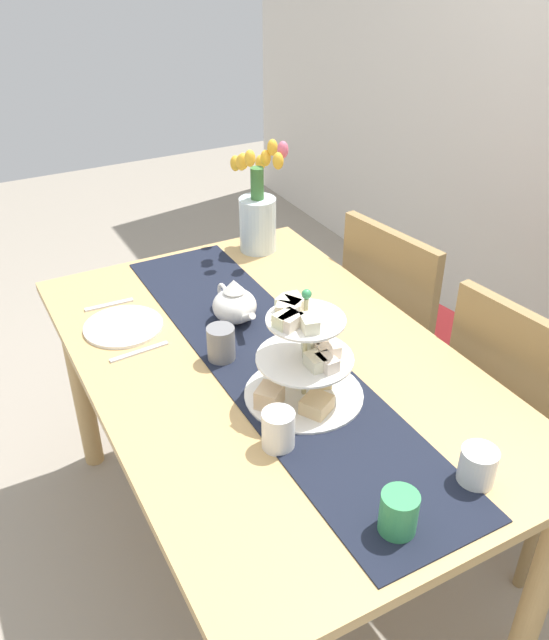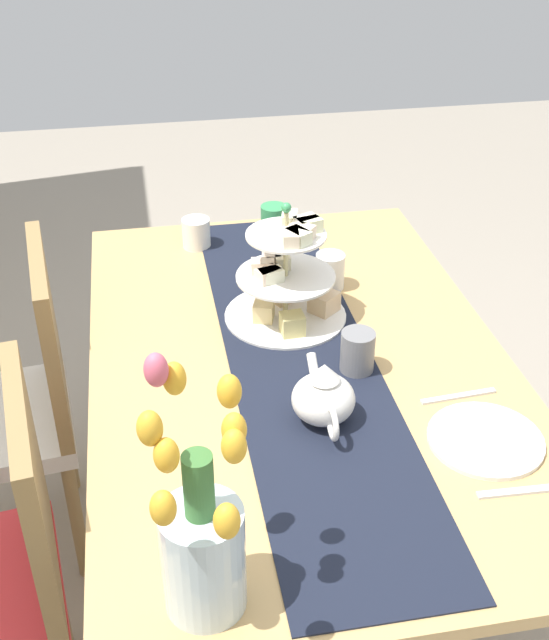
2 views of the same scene
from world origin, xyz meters
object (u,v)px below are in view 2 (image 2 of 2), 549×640
at_px(chair_right, 14,400).
at_px(mug_white_text, 330,271).
at_px(fork_left, 517,492).
at_px(dinner_plate_left, 485,440).
at_px(tulip_vase, 202,537).
at_px(mug_orange, 274,221).
at_px(tiered_cake_stand, 288,280).
at_px(cream_jug, 196,233).
at_px(mug_grey, 357,351).
at_px(dining_table, 299,396).
at_px(knife_left, 458,396).
at_px(teapot, 324,397).

xyz_separation_m(chair_right, mug_white_text, (0.00, -0.85, 0.30)).
bearing_deg(fork_left, chair_right, 51.65).
relative_size(dinner_plate_left, fork_left, 1.53).
distance_m(tulip_vase, mug_orange, 1.31).
relative_size(tiered_cake_stand, mug_white_text, 3.20).
distance_m(cream_jug, mug_grey, 0.73).
distance_m(dining_table, knife_left, 0.38).
bearing_deg(dinner_plate_left, tulip_vase, 115.51).
xyz_separation_m(tiered_cake_stand, fork_left, (-0.67, -0.30, -0.10)).
distance_m(tiered_cake_stand, fork_left, 0.74).
bearing_deg(mug_white_text, dining_table, 154.94).
height_order(tiered_cake_stand, tulip_vase, tulip_vase).
bearing_deg(mug_grey, knife_left, -125.50).
height_order(chair_right, teapot, chair_right).
relative_size(dining_table, mug_orange, 15.85).
bearing_deg(mug_grey, mug_orange, 5.00).
height_order(tulip_vase, knife_left, tulip_vase).
height_order(cream_jug, mug_grey, mug_grey).
xyz_separation_m(teapot, mug_white_text, (0.53, -0.14, -0.01)).
bearing_deg(knife_left, cream_jug, 30.77).
height_order(mug_grey, mug_orange, mug_grey).
relative_size(mug_grey, mug_white_text, 1.00).
bearing_deg(dinner_plate_left, knife_left, 0.00).
xyz_separation_m(cream_jug, mug_grey, (-0.67, -0.29, 0.01)).
xyz_separation_m(mug_white_text, mug_orange, (0.32, 0.09, 0.00)).
distance_m(tulip_vase, cream_jug, 1.24).
bearing_deg(mug_white_text, dinner_plate_left, -166.26).
xyz_separation_m(tulip_vase, mug_white_text, (0.93, -0.43, -0.10)).
relative_size(knife_left, mug_white_text, 1.79).
relative_size(teapot, cream_jug, 2.80).
xyz_separation_m(chair_right, tulip_vase, (-0.93, -0.42, 0.40)).
xyz_separation_m(dining_table, mug_white_text, (0.31, -0.14, 0.16)).
bearing_deg(dining_table, teapot, 180.00).
xyz_separation_m(dining_table, tulip_vase, (-0.63, 0.28, 0.25)).
bearing_deg(tiered_cake_stand, fork_left, -156.09).
relative_size(teapot, tulip_vase, 0.58).
xyz_separation_m(cream_jug, dinner_plate_left, (-0.95, -0.48, -0.04)).
relative_size(tulip_vase, cream_jug, 4.86).
bearing_deg(cream_jug, teapot, -167.95).
xyz_separation_m(tulip_vase, mug_grey, (0.56, -0.40, -0.09)).
bearing_deg(fork_left, dining_table, 31.52).
bearing_deg(cream_jug, tiered_cake_stand, -156.78).
bearing_deg(chair_right, cream_jug, -60.26).
bearing_deg(knife_left, mug_orange, 16.69).
xyz_separation_m(dining_table, knife_left, (-0.20, -0.30, 0.11)).
xyz_separation_m(tulip_vase, mug_orange, (1.26, -0.34, -0.10)).
height_order(knife_left, mug_grey, mug_grey).
relative_size(fork_left, knife_left, 0.88).
distance_m(chair_right, teapot, 0.93).
relative_size(dining_table, tiered_cake_stand, 4.95).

